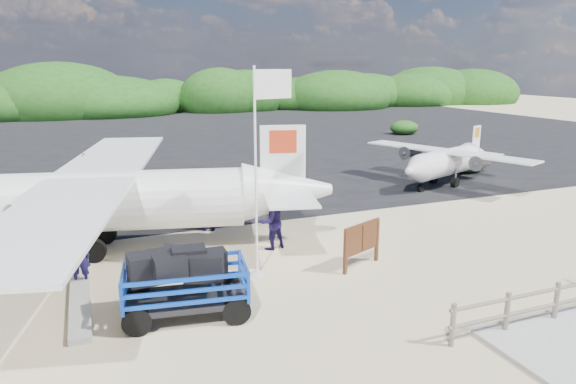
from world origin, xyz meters
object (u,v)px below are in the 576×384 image
signboard (361,267)px  crew_a (78,256)px  crew_c (209,205)px  flagpole (257,275)px  crew_b (271,222)px  baggage_cart (187,317)px  aircraft_large (368,151)px

signboard → crew_a: crew_a is taller
crew_c → flagpole: bearing=115.0°
crew_a → crew_b: bearing=-162.1°
baggage_cart → crew_a: size_ratio=1.90×
signboard → crew_c: crew_c is taller
baggage_cart → aircraft_large: aircraft_large is taller
baggage_cart → crew_c: bearing=80.5°
crew_b → aircraft_large: 20.84m
baggage_cart → crew_a: (-2.39, 3.00, 0.83)m
baggage_cart → crew_a: crew_a is taller
crew_b → crew_c: 3.04m
crew_b → crew_a: bearing=-6.4°
flagpole → crew_c: 4.70m
baggage_cart → crew_b: size_ratio=1.70×
baggage_cart → signboard: baggage_cart is taller
flagpole → crew_b: flagpole is taller
crew_b → crew_c: size_ratio=0.95×
signboard → crew_a: size_ratio=1.05×
baggage_cart → crew_b: (3.52, 3.73, 0.93)m
crew_c → signboard: bearing=144.3°
crew_b → crew_c: (-1.48, 2.66, 0.05)m
baggage_cart → signboard: bearing=20.6°
signboard → crew_b: size_ratio=0.93×
flagpole → crew_b: bearing=59.5°
baggage_cart → crew_c: crew_c is taller
flagpole → crew_c: (-0.34, 4.59, 0.98)m
flagpole → crew_a: 4.99m
flagpole → signboard: 3.16m
flagpole → aircraft_large: flagpole is taller
flagpole → aircraft_large: 23.04m
baggage_cart → flagpole: size_ratio=0.53×
baggage_cart → crew_c: size_ratio=1.61×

